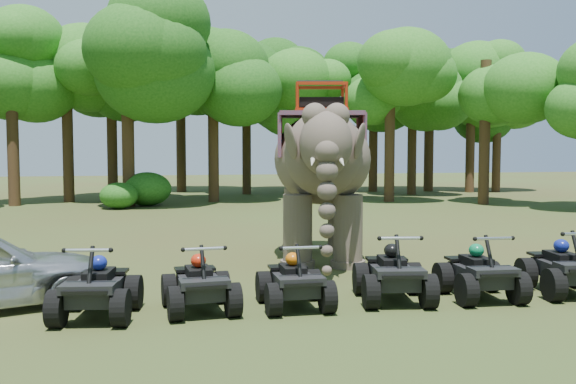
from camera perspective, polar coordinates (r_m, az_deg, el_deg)
The scene contains 25 objects.
ground at distance 13.51m, azimuth 1.01°, elevation -8.42°, with size 110.00×110.00×0.00m, color #47381E.
elephant at distance 16.55m, azimuth 2.93°, elevation 1.98°, with size 2.43×5.53×4.65m, color brown, non-canonical shape.
atv_0 at distance 11.47m, azimuth -16.62°, elevation -7.52°, with size 1.27×1.75×1.29m, color black, non-canonical shape.
atv_1 at distance 11.54m, azimuth -7.85°, elevation -7.46°, with size 1.22×1.67×1.24m, color black, non-canonical shape.
atv_2 at distance 11.71m, azimuth 0.56°, elevation -7.32°, with size 1.19×1.64×1.21m, color black, non-canonical shape.
atv_3 at distance 12.32m, azimuth 9.34°, elevation -6.55°, with size 1.30×1.78×1.32m, color black, non-canonical shape.
atv_4 at distance 12.90m, azimuth 16.66°, elevation -6.27°, with size 1.26×1.73×1.28m, color black, non-canonical shape.
atv_5 at distance 13.87m, azimuth 23.40°, elevation -5.65°, with size 1.30×1.78×1.32m, color black, non-canonical shape.
tree_0 at distance 34.30m, azimuth -6.67°, elevation 6.54°, with size 6.22×6.22×8.88m, color #195114, non-canonical shape.
tree_1 at distance 37.45m, azimuth 1.24°, elevation 5.18°, with size 5.14×5.14×7.35m, color #195114, non-canonical shape.
tree_2 at distance 34.60m, azimuth 9.04°, elevation 5.90°, with size 5.71×5.71×8.16m, color #195114, non-canonical shape.
tree_3 at distance 34.08m, azimuth 17.10°, elevation 5.74°, with size 5.66×5.66×8.09m, color #195114, non-canonical shape.
tree_24 at distance 34.51m, azimuth -23.32°, elevation 6.20°, with size 6.20×6.20×8.85m, color #195114, non-canonical shape.
tree_25 at distance 32.48m, azimuth -14.08°, elevation 7.51°, with size 6.95×6.95×9.92m, color #195114, non-canonical shape.
tree_26 at distance 42.12m, azimuth 0.15°, elevation 6.19°, with size 6.32×6.32×9.02m, color #195114, non-canonical shape.
tree_27 at distance 43.03m, azimuth 15.93°, elevation 5.92°, with size 6.24×6.24×8.92m, color #195114, non-canonical shape.
tree_28 at distance 37.13m, azimuth -15.40°, elevation 6.02°, with size 6.03×6.03×8.62m, color #195114, non-canonical shape.
tree_29 at distance 43.41m, azimuth 12.46°, elevation 7.10°, with size 7.46×7.46×10.65m, color #195114, non-canonical shape.
tree_30 at distance 39.82m, azimuth -3.71°, elevation 5.61°, with size 5.64×5.64×8.06m, color #195114, non-canonical shape.
tree_31 at distance 42.44m, azimuth -9.52°, elevation 7.22°, with size 7.46×7.46×10.66m, color #195114, non-canonical shape.
tree_32 at distance 44.34m, azimuth 17.20°, elevation 4.70°, with size 5.02×5.02×7.17m, color #195114, non-canonical shape.
tree_33 at distance 42.40m, azimuth 7.60°, elevation 6.18°, with size 6.36×6.36×9.08m, color #195114, non-canonical shape.
tree_34 at distance 43.80m, azimuth 18.09°, elevation 5.21°, with size 5.58×5.58×7.97m, color #195114, non-canonical shape.
tree_36 at distance 35.91m, azimuth -19.03°, elevation 6.21°, with size 6.20×6.20×8.85m, color #195114, non-canonical shape.
tree_37 at distance 40.04m, azimuth 10.99°, elevation 5.69°, with size 5.79×5.79×8.27m, color #195114, non-canonical shape.
Camera 1 is at (-2.83, -12.88, 2.90)m, focal length 40.00 mm.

